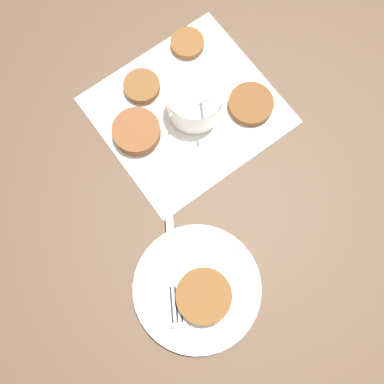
{
  "coord_description": "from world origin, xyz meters",
  "views": [
    {
      "loc": [
        0.21,
        0.24,
        0.74
      ],
      "look_at": [
        0.09,
        0.1,
        0.02
      ],
      "focal_mm": 42.0,
      "sensor_mm": 36.0,
      "label": 1
    }
  ],
  "objects_px": {
    "fritter_on_plate": "(204,296)",
    "fork": "(174,281)",
    "sauce_bowl": "(194,102)",
    "serving_plate": "(197,288)"
  },
  "relations": [
    {
      "from": "sauce_bowl",
      "to": "fork",
      "type": "height_order",
      "value": "sauce_bowl"
    },
    {
      "from": "fritter_on_plate",
      "to": "fork",
      "type": "height_order",
      "value": "fritter_on_plate"
    },
    {
      "from": "fritter_on_plate",
      "to": "fork",
      "type": "bearing_deg",
      "value": -69.12
    },
    {
      "from": "serving_plate",
      "to": "fork",
      "type": "bearing_deg",
      "value": -58.68
    },
    {
      "from": "sauce_bowl",
      "to": "fritter_on_plate",
      "type": "height_order",
      "value": "sauce_bowl"
    },
    {
      "from": "sauce_bowl",
      "to": "fritter_on_plate",
      "type": "relative_size",
      "value": 1.51
    },
    {
      "from": "fork",
      "to": "sauce_bowl",
      "type": "bearing_deg",
      "value": -137.89
    },
    {
      "from": "serving_plate",
      "to": "fork",
      "type": "relative_size",
      "value": 1.3
    },
    {
      "from": "sauce_bowl",
      "to": "fritter_on_plate",
      "type": "bearing_deg",
      "value": 50.57
    },
    {
      "from": "serving_plate",
      "to": "fork",
      "type": "height_order",
      "value": "fork"
    }
  ]
}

